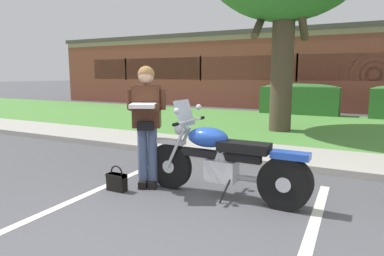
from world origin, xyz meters
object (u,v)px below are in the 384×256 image
(rider_person, at_px, (147,117))
(hedge_left, at_px, (299,99))
(brick_building, at_px, (312,70))
(motorcycle, at_px, (229,162))
(handbag, at_px, (117,181))

(rider_person, distance_m, hedge_left, 9.96)
(hedge_left, bearing_deg, brick_building, 94.44)
(motorcycle, relative_size, handbag, 6.23)
(handbag, bearing_deg, rider_person, 48.55)
(handbag, height_order, hedge_left, hedge_left)
(rider_person, height_order, hedge_left, rider_person)
(motorcycle, bearing_deg, hedge_left, 95.52)
(handbag, distance_m, hedge_left, 10.30)
(brick_building, bearing_deg, handbag, -90.30)
(rider_person, relative_size, handbag, 4.74)
(motorcycle, xyz_separation_m, brick_building, (-1.39, 15.45, 1.32))
(rider_person, bearing_deg, handbag, -131.45)
(motorcycle, height_order, rider_person, rider_person)
(handbag, height_order, brick_building, brick_building)
(motorcycle, bearing_deg, rider_person, -174.45)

